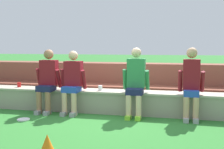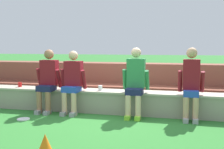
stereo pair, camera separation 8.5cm
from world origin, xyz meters
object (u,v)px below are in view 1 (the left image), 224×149
object	(u,v)px
person_far_left	(48,79)
frisbee	(23,119)
sports_cone	(47,143)
person_left_of_center	(72,81)
person_center	(135,81)
plastic_cup_right_end	(19,85)
person_right_of_center	(191,82)
plastic_cup_middle	(100,88)

from	to	relation	value
person_far_left	frisbee	bearing A→B (deg)	-101.82
frisbee	sports_cone	distance (m)	1.87
person_left_of_center	frisbee	world-z (taller)	person_left_of_center
person_center	frisbee	world-z (taller)	person_center
person_far_left	plastic_cup_right_end	xyz separation A→B (m)	(-0.86, 0.28, -0.19)
person_right_of_center	sports_cone	distance (m)	3.02
person_far_left	plastic_cup_right_end	size ratio (longest dim) A/B	12.55
plastic_cup_middle	sports_cone	size ratio (longest dim) A/B	0.46
frisbee	plastic_cup_middle	bearing A→B (deg)	36.46
frisbee	sports_cone	world-z (taller)	sports_cone
plastic_cup_right_end	frisbee	bearing A→B (deg)	-56.13
person_far_left	plastic_cup_right_end	world-z (taller)	person_far_left
person_left_of_center	person_center	bearing A→B (deg)	1.58
person_center	person_right_of_center	xyz separation A→B (m)	(1.08, 0.00, 0.00)
person_center	person_right_of_center	size ratio (longest dim) A/B	1.00
plastic_cup_middle	plastic_cup_right_end	world-z (taller)	plastic_cup_middle
plastic_cup_middle	frisbee	world-z (taller)	plastic_cup_middle
person_far_left	person_left_of_center	distance (m)	0.58
person_center	plastic_cup_right_end	distance (m)	2.79
person_left_of_center	frisbee	bearing A→B (deg)	-134.86
person_left_of_center	frisbee	distance (m)	1.25
person_far_left	frisbee	distance (m)	1.05
person_center	plastic_cup_right_end	bearing A→B (deg)	174.47
frisbee	person_left_of_center	bearing A→B (deg)	45.14
person_center	person_left_of_center	bearing A→B (deg)	-178.42
person_center	sports_cone	bearing A→B (deg)	-111.58
person_far_left	person_left_of_center	xyz separation A→B (m)	(0.57, -0.02, -0.02)
person_right_of_center	sports_cone	bearing A→B (deg)	-131.51
person_left_of_center	sports_cone	size ratio (longest dim) A/B	5.57
person_center	plastic_cup_right_end	world-z (taller)	person_center
plastic_cup_right_end	frisbee	distance (m)	1.36
person_left_of_center	person_right_of_center	xyz separation A→B (m)	(2.42, 0.04, 0.04)
person_center	sports_cone	xyz separation A→B (m)	(-0.87, -2.21, -0.61)
person_far_left	person_center	size ratio (longest dim) A/B	0.97
plastic_cup_middle	frisbee	distance (m)	1.68
plastic_cup_middle	plastic_cup_right_end	size ratio (longest dim) A/B	1.03
frisbee	person_right_of_center	bearing A→B (deg)	13.84
person_far_left	plastic_cup_middle	xyz separation A→B (m)	(1.13, 0.19, -0.18)
plastic_cup_right_end	sports_cone	size ratio (longest dim) A/B	0.45
person_left_of_center	plastic_cup_right_end	distance (m)	1.47
person_center	person_right_of_center	world-z (taller)	person_right_of_center
person_center	frisbee	size ratio (longest dim) A/B	5.67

